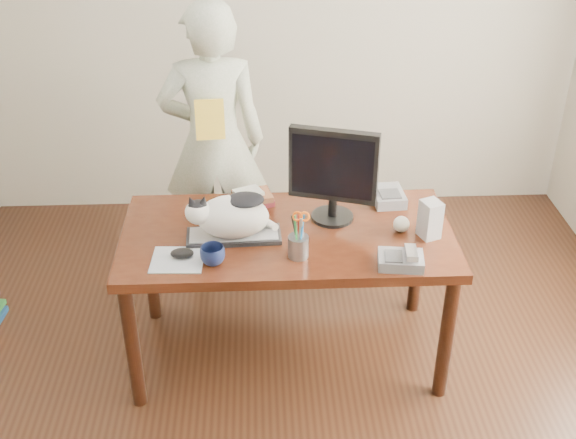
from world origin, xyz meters
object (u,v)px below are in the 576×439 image
(monitor, at_px, (333,171))
(pen_cup, at_px, (298,244))
(coffee_mug, at_px, (213,255))
(calculator, at_px, (388,196))
(speaker, at_px, (430,219))
(desk, at_px, (287,249))
(keyboard, at_px, (234,236))
(mouse, at_px, (182,253))
(cat, at_px, (230,215))
(baseball, at_px, (401,224))
(book_stack, at_px, (251,198))
(person, at_px, (213,143))
(phone, at_px, (402,259))

(monitor, xyz_separation_m, pen_cup, (-0.18, -0.32, -0.21))
(coffee_mug, distance_m, calculator, 1.03)
(speaker, bearing_deg, coffee_mug, 168.85)
(desk, height_order, keyboard, keyboard)
(mouse, xyz_separation_m, coffee_mug, (0.14, -0.05, 0.02))
(monitor, bearing_deg, speaker, -3.84)
(pen_cup, height_order, speaker, pen_cup)
(mouse, distance_m, speaker, 1.17)
(keyboard, height_order, coffee_mug, coffee_mug)
(desk, bearing_deg, cat, -155.56)
(monitor, bearing_deg, baseball, -2.99)
(calculator, bearing_deg, book_stack, 176.17)
(keyboard, xyz_separation_m, book_stack, (0.08, 0.32, 0.02))
(cat, bearing_deg, mouse, -146.71)
(speaker, height_order, book_stack, speaker)
(monitor, xyz_separation_m, speaker, (0.45, -0.17, -0.18))
(coffee_mug, height_order, person, person)
(mouse, xyz_separation_m, book_stack, (0.31, 0.48, 0.01))
(cat, bearing_deg, monitor, 14.40)
(keyboard, xyz_separation_m, mouse, (-0.23, -0.16, 0.01))
(keyboard, distance_m, monitor, 0.57)
(monitor, distance_m, phone, 0.55)
(keyboard, relative_size, pen_cup, 1.89)
(coffee_mug, relative_size, book_stack, 0.45)
(monitor, height_order, pen_cup, monitor)
(coffee_mug, bearing_deg, desk, 43.68)
(monitor, xyz_separation_m, phone, (0.28, -0.41, -0.24))
(calculator, height_order, person, person)
(keyboard, height_order, mouse, mouse)
(speaker, relative_size, person, 0.11)
(monitor, height_order, baseball, monitor)
(cat, height_order, book_stack, cat)
(coffee_mug, height_order, speaker, speaker)
(pen_cup, relative_size, speaker, 1.27)
(phone, bearing_deg, cat, 168.90)
(pen_cup, bearing_deg, keyboard, 150.17)
(cat, height_order, person, person)
(pen_cup, xyz_separation_m, calculator, (0.49, 0.49, -0.04))
(book_stack, xyz_separation_m, calculator, (0.71, -0.00, -0.01))
(mouse, height_order, baseball, baseball)
(keyboard, xyz_separation_m, calculator, (0.79, 0.32, 0.02))
(mouse, bearing_deg, calculator, 27.89)
(phone, height_order, calculator, phone)
(keyboard, height_order, book_stack, book_stack)
(keyboard, distance_m, phone, 0.80)
(mouse, relative_size, person, 0.07)
(baseball, bearing_deg, book_stack, 157.81)
(monitor, xyz_separation_m, mouse, (-0.71, -0.31, -0.25))
(cat, bearing_deg, person, 95.12)
(keyboard, height_order, calculator, calculator)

